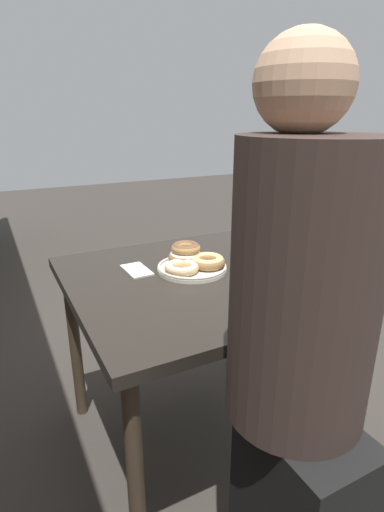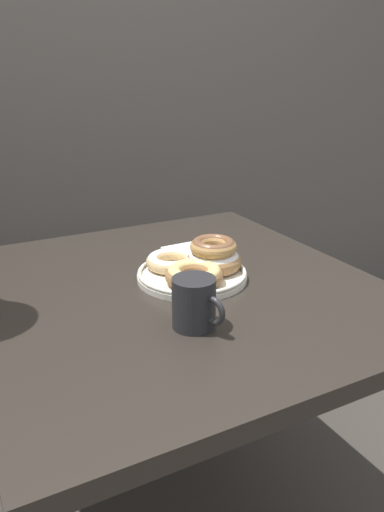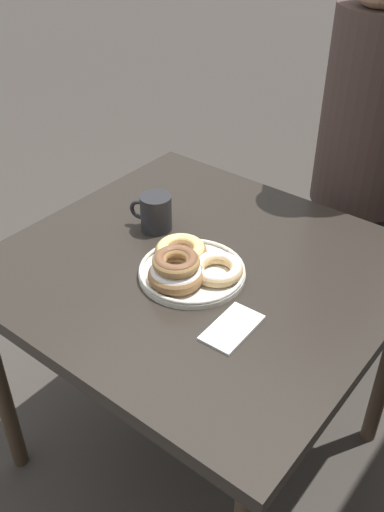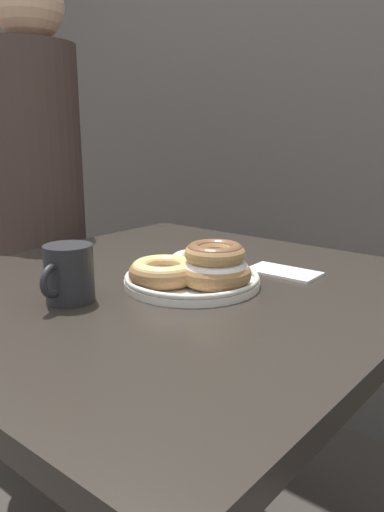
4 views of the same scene
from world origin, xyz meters
name	(u,v)px [view 1 (image 1 of 4)]	position (x,y,z in m)	size (l,w,h in m)	color
ground_plane	(236,423)	(0.00, 0.00, 0.00)	(14.00, 14.00, 0.00)	#38332D
dining_table	(202,295)	(0.00, 0.18, 0.69)	(0.92, 0.98, 0.78)	#28231E
donut_plate	(191,261)	(0.06, 0.20, 0.81)	(0.27, 0.30, 0.09)	silver
coffee_mug	(254,257)	(-0.05, -0.01, 0.83)	(0.09, 0.12, 0.10)	#232326
person_figure	(300,388)	(-0.69, 0.32, 0.78)	(0.37, 0.30, 1.50)	black
napkin	(137,270)	(0.15, 0.39, 0.78)	(0.15, 0.09, 0.01)	white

